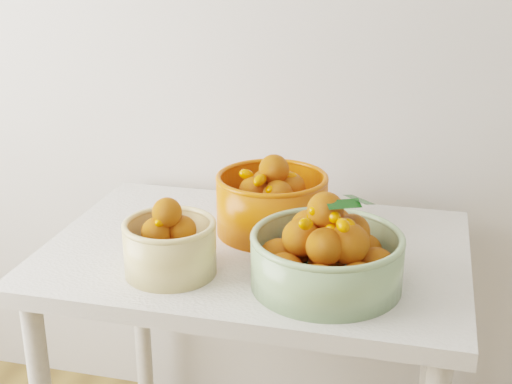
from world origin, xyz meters
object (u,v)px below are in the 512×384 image
table (256,282)px  bowl_cream (170,245)px  bowl_green (326,255)px  bowl_orange (272,202)px

table → bowl_cream: 0.28m
bowl_cream → table: bearing=49.7°
table → bowl_cream: bowl_cream is taller
bowl_green → bowl_orange: size_ratio=1.12×
table → bowl_orange: size_ratio=2.71×
bowl_cream → bowl_orange: (0.17, 0.28, 0.01)m
bowl_cream → bowl_green: bowl_green is taller
table → bowl_orange: 0.20m
bowl_green → bowl_cream: bearing=-176.4°
bowl_orange → table: bearing=-99.7°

